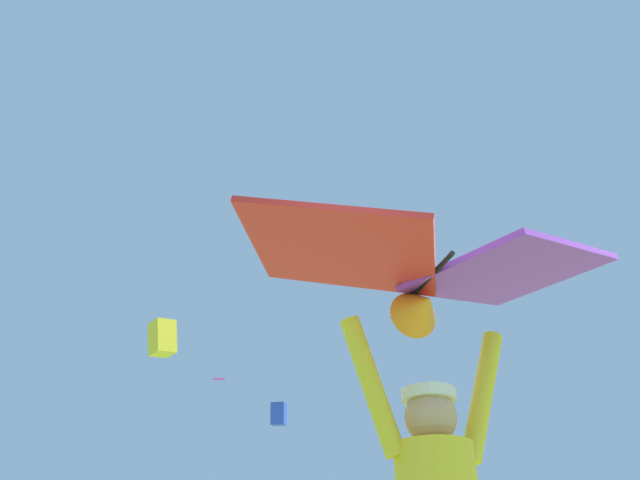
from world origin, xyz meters
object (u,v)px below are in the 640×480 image
object	(u,v)px
held_stunt_kite	(426,272)
distant_kite_blue_low_right	(279,414)
distant_kite_yellow_high_left	(162,338)
distant_kite_magenta_low_left	(219,378)

from	to	relation	value
held_stunt_kite	distant_kite_blue_low_right	world-z (taller)	distant_kite_blue_low_right
held_stunt_kite	distant_kite_yellow_high_left	world-z (taller)	distant_kite_yellow_high_left
distant_kite_blue_low_right	distant_kite_yellow_high_left	world-z (taller)	distant_kite_blue_low_right
distant_kite_yellow_high_left	distant_kite_magenta_low_left	xyz separation A→B (m)	(5.91, 19.05, 5.46)
distant_kite_blue_low_right	distant_kite_yellow_high_left	bearing A→B (deg)	-118.06
held_stunt_kite	distant_kite_blue_low_right	xyz separation A→B (m)	(9.36, 30.82, 8.13)
held_stunt_kite	distant_kite_yellow_high_left	distance (m)	15.46
distant_kite_blue_low_right	distant_kite_magenta_low_left	xyz separation A→B (m)	(-2.75, 2.79, 2.48)
distant_kite_magenta_low_left	distant_kite_yellow_high_left	bearing A→B (deg)	-107.25
held_stunt_kite	distant_kite_magenta_low_left	world-z (taller)	distant_kite_magenta_low_left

